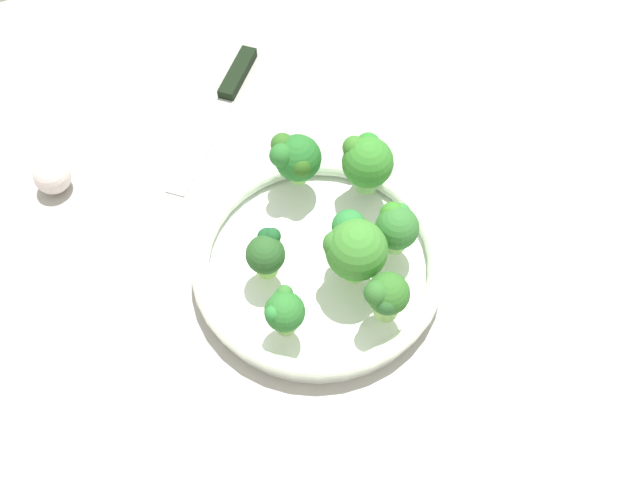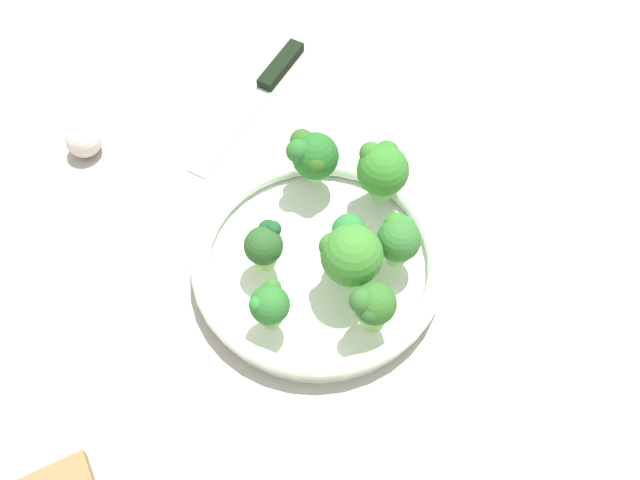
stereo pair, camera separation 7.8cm
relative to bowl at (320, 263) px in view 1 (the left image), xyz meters
The scene contains 11 objects.
ground_plane 3.52cm from the bowl, behind, with size 130.00×130.00×2.50cm, color #ABA9A4.
bowl is the anchor object (origin of this frame).
broccoli_floret_0 7.79cm from the bowl, 83.21° to the left, with size 4.85×4.44×5.37cm.
broccoli_floret_1 12.95cm from the bowl, 51.29° to the right, with size 6.58×6.03×7.48cm.
broccoli_floret_2 11.54cm from the bowl, 160.08° to the right, with size 4.59×5.02×6.38cm.
broccoli_floret_3 10.10cm from the bowl, 102.58° to the right, with size 5.29×4.92×6.01cm.
broccoli_floret_4 7.76cm from the bowl, 142.29° to the right, with size 7.95×6.72×8.15cm.
broccoli_floret_5 10.84cm from the bowl, 134.50° to the left, with size 4.58×4.28×5.50cm.
broccoli_floret_6 12.57cm from the bowl, ahead, with size 5.93×5.98×6.84cm.
knife 30.34cm from the bowl, ahead, with size 21.73×19.16×1.50cm.
garlic_bulb 35.48cm from the bowl, 46.88° to the left, with size 4.51×4.51×4.51cm, color white.
Camera 1 is at (-37.68, 16.33, 72.51)cm, focal length 40.18 mm.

